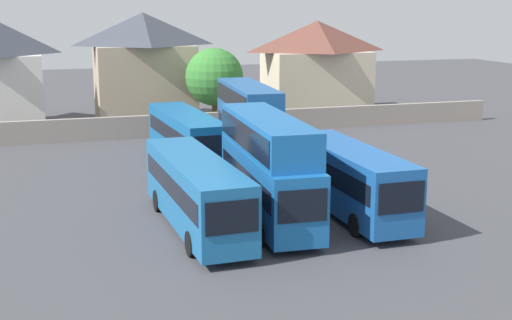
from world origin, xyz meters
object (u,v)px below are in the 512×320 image
at_px(bus_3, 350,177).
at_px(bus_4, 186,136).
at_px(house_terrace_centre, 144,66).
at_px(bus_5, 249,118).
at_px(bus_2, 268,163).
at_px(house_terrace_right, 317,66).
at_px(bus_1, 196,189).
at_px(tree_left_of_lot, 214,77).

relative_size(bus_3, bus_4, 0.91).
bearing_deg(house_terrace_centre, bus_4, -90.26).
relative_size(bus_4, house_terrace_centre, 1.19).
bearing_deg(bus_4, bus_5, 96.38).
relative_size(bus_2, house_terrace_right, 1.05).
distance_m(bus_1, house_terrace_centre, 32.87).
relative_size(bus_5, house_terrace_right, 1.07).
bearing_deg(bus_2, bus_3, 89.91).
xyz_separation_m(bus_5, house_terrace_centre, (-4.43, 18.26, 2.10)).
relative_size(bus_4, bus_5, 1.06).
distance_m(house_terrace_centre, tree_left_of_lot, 7.93).
height_order(bus_4, tree_left_of_lot, tree_left_of_lot).
relative_size(bus_5, house_terrace_centre, 1.12).
xyz_separation_m(bus_1, tree_left_of_lot, (7.34, 26.49, 2.47)).
height_order(bus_5, house_terrace_centre, house_terrace_centre).
bearing_deg(bus_5, bus_1, -21.76).
relative_size(bus_2, bus_4, 0.93).
distance_m(bus_2, bus_3, 4.34).
height_order(bus_2, bus_3, bus_2).
bearing_deg(bus_1, house_terrace_right, 147.62).
bearing_deg(house_terrace_right, bus_5, -123.64).
xyz_separation_m(bus_1, bus_2, (3.62, 0.21, 0.97)).
bearing_deg(bus_2, bus_4, -171.76).
height_order(house_terrace_centre, tree_left_of_lot, house_terrace_centre).
distance_m(house_terrace_centre, house_terrace_right, 16.77).
bearing_deg(bus_5, house_terrace_right, 149.94).
bearing_deg(bus_3, house_terrace_right, 160.45).
bearing_deg(house_terrace_centre, tree_left_of_lot, -51.10).
distance_m(bus_1, bus_5, 15.94).
bearing_deg(house_terrace_right, bus_1, -120.18).
relative_size(bus_3, tree_left_of_lot, 1.53).
xyz_separation_m(bus_4, bus_5, (4.52, 0.79, 0.87)).
height_order(bus_1, bus_2, bus_2).
bearing_deg(bus_1, house_terrace_centre, 173.64).
bearing_deg(house_terrace_centre, bus_3, -80.48).
xyz_separation_m(house_terrace_centre, house_terrace_right, (16.77, 0.27, -0.42)).
relative_size(bus_1, house_terrace_centre, 1.19).
bearing_deg(tree_left_of_lot, bus_4, -111.39).
relative_size(bus_1, bus_5, 1.06).
bearing_deg(bus_2, bus_1, -84.14).
xyz_separation_m(bus_2, house_terrace_centre, (-1.24, 32.44, 2.04)).
relative_size(bus_1, bus_3, 1.10).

